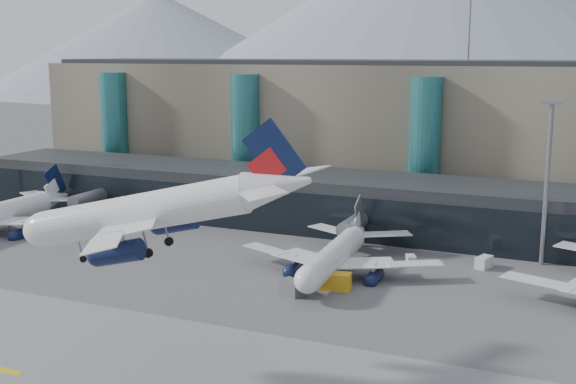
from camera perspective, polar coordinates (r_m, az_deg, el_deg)
The scene contains 15 objects.
ground at distance 83.75m, azimuth -4.86°, elevation -12.03°, with size 900.00×900.00×0.00m, color #515154.
concourse at distance 133.62m, azimuth 6.92°, elevation -1.06°, with size 170.00×27.00×10.00m.
terminal_main at distance 170.27m, azimuth 2.06°, elevation 5.17°, with size 130.00×30.00×31.00m.
teal_towers at distance 152.04m, azimuth 3.35°, elevation 3.92°, with size 116.40×19.40×46.00m.
mountain_ridge at distance 448.31m, azimuth 21.32°, elevation 11.93°, with size 910.00×400.00×110.00m.
lightmast_mid at distance 117.27m, azimuth 19.81°, elevation 1.37°, with size 3.00×1.20×25.60m.
hero_jet at distance 70.88m, azimuth -9.38°, elevation -0.62°, with size 32.69×32.80×10.63m.
jet_parked_left at distance 144.91m, azimuth -21.25°, elevation -0.98°, with size 36.94×35.64×11.89m.
jet_parked_mid at distance 109.75m, azimuth 4.08°, elevation -4.17°, with size 33.17×32.48×10.70m.
veh_a at distance 121.25m, azimuth -13.20°, elevation -4.55°, with size 2.90×1.63×1.63m, color silver.
veh_b at distance 121.34m, azimuth 3.88°, elevation -4.30°, with size 2.56×1.58×1.48m, color gold.
veh_c at distance 99.70m, azimuth 0.33°, elevation -7.54°, with size 3.59×1.90×2.00m, color #505055.
veh_d at distance 115.51m, azimuth 15.23°, elevation -5.38°, with size 3.17×1.70×1.81m, color silver.
veh_g at distance 115.49m, azimuth 9.69°, elevation -5.27°, with size 2.25×1.31×1.31m, color silver.
veh_h at distance 101.82m, azimuth 3.75°, elevation -7.05°, with size 4.33×2.28×2.39m, color gold.
Camera 1 is at (37.04, -67.62, 32.70)m, focal length 45.00 mm.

